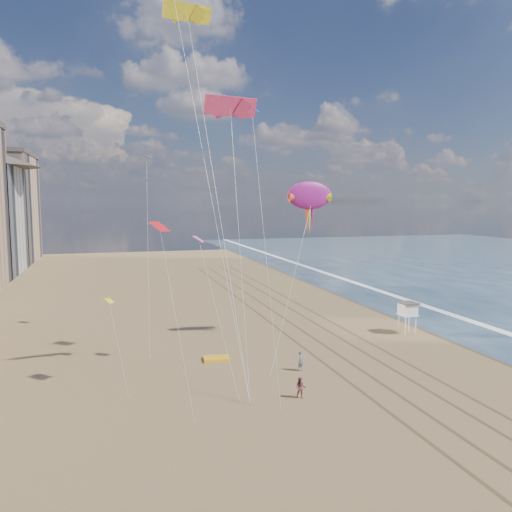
% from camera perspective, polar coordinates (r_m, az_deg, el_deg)
% --- Properties ---
extents(ground, '(260.00, 260.00, 0.00)m').
position_cam_1_polar(ground, '(32.72, 25.31, -21.47)').
color(ground, brown).
rests_on(ground, ground).
extents(wet_sand, '(260.00, 260.00, 0.00)m').
position_cam_1_polar(wet_sand, '(74.12, 15.77, -5.59)').
color(wet_sand, '#42301E').
rests_on(wet_sand, ground).
extents(foam, '(260.00, 260.00, 0.00)m').
position_cam_1_polar(foam, '(76.40, 18.45, -5.32)').
color(foam, white).
rests_on(foam, ground).
extents(tracks, '(7.68, 120.00, 0.01)m').
position_cam_1_polar(tracks, '(57.96, 7.08, -8.69)').
color(tracks, brown).
rests_on(tracks, ground).
extents(lifeguard_stand, '(1.98, 1.98, 3.58)m').
position_cam_1_polar(lifeguard_stand, '(59.15, 16.95, -5.87)').
color(lifeguard_stand, white).
rests_on(lifeguard_stand, ground).
extents(grounded_kite, '(2.52, 1.73, 0.27)m').
position_cam_1_polar(grounded_kite, '(48.23, -4.56, -11.60)').
color(grounded_kite, '#FFAE15').
rests_on(grounded_kite, ground).
extents(show_kite, '(6.17, 5.55, 19.30)m').
position_cam_1_polar(show_kite, '(53.41, 6.15, 6.85)').
color(show_kite, '#961779').
rests_on(show_kite, ground).
extents(kite_flyer_a, '(0.77, 0.68, 1.77)m').
position_cam_1_polar(kite_flyer_a, '(45.16, 5.13, -11.86)').
color(kite_flyer_a, slate).
rests_on(kite_flyer_a, ground).
extents(kite_flyer_b, '(1.02, 0.95, 1.68)m').
position_cam_1_polar(kite_flyer_b, '(39.25, 5.12, -14.77)').
color(kite_flyer_b, brown).
rests_on(kite_flyer_b, ground).
extents(small_kites, '(14.20, 19.71, 18.21)m').
position_cam_1_polar(small_kites, '(44.92, -7.76, 8.30)').
color(small_kites, black).
rests_on(small_kites, ground).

